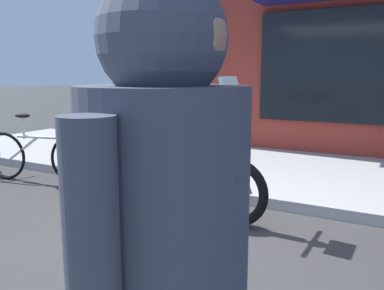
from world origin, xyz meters
TOP-DOWN VIEW (x-y plane):
  - ground_plane at (0.00, 0.00)m, footprint 80.00×80.00m
  - touring_motorcycle at (-0.59, 0.57)m, footprint 2.22×0.70m
  - parked_bicycle at (-2.60, 0.72)m, footprint 1.66×0.59m
  - pedestrian_walking at (1.24, -2.13)m, footprint 0.39×0.56m
  - sandwich_board_sign at (-1.99, 2.33)m, footprint 0.55×0.41m

SIDE VIEW (x-z plane):
  - ground_plane at x=0.00m, z-range 0.00..0.00m
  - parked_bicycle at x=-2.60m, z-range -0.10..0.82m
  - sandwich_board_sign at x=-1.99m, z-range 0.12..1.02m
  - touring_motorcycle at x=-0.59m, z-range -0.09..1.31m
  - pedestrian_walking at x=1.24m, z-range 0.21..1.85m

